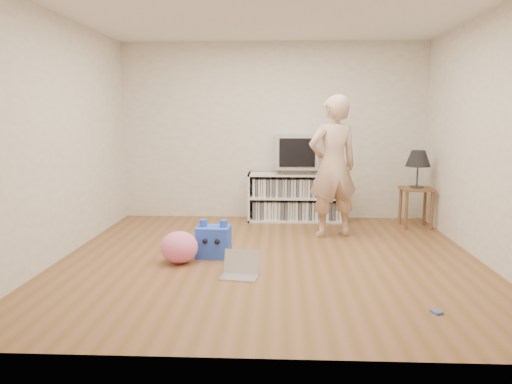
{
  "coord_description": "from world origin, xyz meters",
  "views": [
    {
      "loc": [
        0.1,
        -5.23,
        1.53
      ],
      "look_at": [
        -0.17,
        0.4,
        0.67
      ],
      "focal_mm": 35.0,
      "sensor_mm": 36.0,
      "label": 1
    }
  ],
  "objects_px": {
    "dvd_deck": "(296,171)",
    "plush_blue": "(214,241)",
    "side_table": "(416,197)",
    "table_lamp": "(418,159)",
    "laptop": "(240,269)",
    "person": "(333,167)",
    "plush_pink": "(179,247)",
    "crt_tv": "(297,151)",
    "media_unit": "(296,197)"
  },
  "relations": [
    {
      "from": "dvd_deck",
      "to": "plush_blue",
      "type": "relative_size",
      "value": 1.1
    },
    {
      "from": "side_table",
      "to": "table_lamp",
      "type": "relative_size",
      "value": 1.07
    },
    {
      "from": "laptop",
      "to": "plush_blue",
      "type": "xyz_separation_m",
      "value": [
        -0.34,
        0.65,
        0.11
      ]
    },
    {
      "from": "person",
      "to": "plush_pink",
      "type": "height_order",
      "value": "person"
    },
    {
      "from": "dvd_deck",
      "to": "side_table",
      "type": "xyz_separation_m",
      "value": [
        1.64,
        -0.37,
        -0.32
      ]
    },
    {
      "from": "crt_tv",
      "to": "side_table",
      "type": "xyz_separation_m",
      "value": [
        1.64,
        -0.37,
        -0.6
      ]
    },
    {
      "from": "dvd_deck",
      "to": "side_table",
      "type": "distance_m",
      "value": 1.71
    },
    {
      "from": "table_lamp",
      "to": "plush_pink",
      "type": "distance_m",
      "value": 3.55
    },
    {
      "from": "crt_tv",
      "to": "laptop",
      "type": "relative_size",
      "value": 1.57
    },
    {
      "from": "laptop",
      "to": "dvd_deck",
      "type": "bearing_deg",
      "value": 85.16
    },
    {
      "from": "plush_blue",
      "to": "crt_tv",
      "type": "bearing_deg",
      "value": 67.58
    },
    {
      "from": "side_table",
      "to": "person",
      "type": "height_order",
      "value": "person"
    },
    {
      "from": "dvd_deck",
      "to": "laptop",
      "type": "distance_m",
      "value": 2.77
    },
    {
      "from": "dvd_deck",
      "to": "crt_tv",
      "type": "relative_size",
      "value": 0.75
    },
    {
      "from": "plush_blue",
      "to": "plush_pink",
      "type": "bearing_deg",
      "value": -139.66
    },
    {
      "from": "plush_pink",
      "to": "dvd_deck",
      "type": "bearing_deg",
      "value": 59.73
    },
    {
      "from": "crt_tv",
      "to": "person",
      "type": "height_order",
      "value": "person"
    },
    {
      "from": "laptop",
      "to": "plush_blue",
      "type": "relative_size",
      "value": 0.93
    },
    {
      "from": "side_table",
      "to": "laptop",
      "type": "relative_size",
      "value": 1.43
    },
    {
      "from": "person",
      "to": "side_table",
      "type": "bearing_deg",
      "value": -173.49
    },
    {
      "from": "media_unit",
      "to": "dvd_deck",
      "type": "xyz_separation_m",
      "value": [
        0.0,
        -0.02,
        0.39
      ]
    },
    {
      "from": "media_unit",
      "to": "table_lamp",
      "type": "xyz_separation_m",
      "value": [
        1.64,
        -0.39,
        0.59
      ]
    },
    {
      "from": "person",
      "to": "table_lamp",
      "type": "bearing_deg",
      "value": -173.49
    },
    {
      "from": "media_unit",
      "to": "crt_tv",
      "type": "height_order",
      "value": "crt_tv"
    },
    {
      "from": "dvd_deck",
      "to": "side_table",
      "type": "height_order",
      "value": "dvd_deck"
    },
    {
      "from": "plush_pink",
      "to": "crt_tv",
      "type": "bearing_deg",
      "value": 59.69
    },
    {
      "from": "laptop",
      "to": "side_table",
      "type": "bearing_deg",
      "value": 53.27
    },
    {
      "from": "laptop",
      "to": "plush_pink",
      "type": "height_order",
      "value": "plush_pink"
    },
    {
      "from": "table_lamp",
      "to": "plush_blue",
      "type": "bearing_deg",
      "value": -148.49
    },
    {
      "from": "dvd_deck",
      "to": "crt_tv",
      "type": "bearing_deg",
      "value": -90.0
    },
    {
      "from": "person",
      "to": "crt_tv",
      "type": "bearing_deg",
      "value": -84.5
    },
    {
      "from": "table_lamp",
      "to": "laptop",
      "type": "relative_size",
      "value": 1.34
    },
    {
      "from": "dvd_deck",
      "to": "laptop",
      "type": "xyz_separation_m",
      "value": [
        -0.62,
        -2.62,
        -0.67
      ]
    },
    {
      "from": "laptop",
      "to": "plush_pink",
      "type": "distance_m",
      "value": 0.79
    },
    {
      "from": "media_unit",
      "to": "person",
      "type": "height_order",
      "value": "person"
    },
    {
      "from": "table_lamp",
      "to": "laptop",
      "type": "xyz_separation_m",
      "value": [
        -2.26,
        -2.25,
        -0.88
      ]
    },
    {
      "from": "person",
      "to": "plush_blue",
      "type": "xyz_separation_m",
      "value": [
        -1.39,
        -1.02,
        -0.72
      ]
    },
    {
      "from": "crt_tv",
      "to": "side_table",
      "type": "distance_m",
      "value": 1.79
    },
    {
      "from": "table_lamp",
      "to": "plush_pink",
      "type": "relative_size",
      "value": 1.31
    },
    {
      "from": "media_unit",
      "to": "plush_pink",
      "type": "relative_size",
      "value": 3.56
    },
    {
      "from": "crt_tv",
      "to": "plush_pink",
      "type": "xyz_separation_m",
      "value": [
        -1.29,
        -2.21,
        -0.85
      ]
    },
    {
      "from": "media_unit",
      "to": "table_lamp",
      "type": "height_order",
      "value": "table_lamp"
    },
    {
      "from": "media_unit",
      "to": "crt_tv",
      "type": "bearing_deg",
      "value": -90.0
    },
    {
      "from": "person",
      "to": "laptop",
      "type": "relative_size",
      "value": 4.67
    },
    {
      "from": "table_lamp",
      "to": "plush_blue",
      "type": "distance_m",
      "value": 3.15
    },
    {
      "from": "dvd_deck",
      "to": "plush_blue",
      "type": "distance_m",
      "value": 2.26
    },
    {
      "from": "dvd_deck",
      "to": "side_table",
      "type": "bearing_deg",
      "value": -12.69
    },
    {
      "from": "person",
      "to": "plush_blue",
      "type": "height_order",
      "value": "person"
    },
    {
      "from": "dvd_deck",
      "to": "table_lamp",
      "type": "xyz_separation_m",
      "value": [
        1.64,
        -0.37,
        0.21
      ]
    },
    {
      "from": "crt_tv",
      "to": "plush_blue",
      "type": "height_order",
      "value": "crt_tv"
    }
  ]
}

